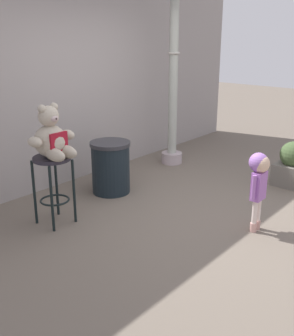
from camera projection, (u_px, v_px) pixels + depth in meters
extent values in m
plane|color=#685C51|center=(191.00, 211.00, 5.20)|extent=(24.00, 24.00, 0.00)
cube|color=gray|center=(69.00, 55.00, 5.96)|extent=(7.87, 0.30, 3.60)
cylinder|color=#25212B|center=(52.00, 158.00, 4.66)|extent=(0.42, 0.42, 0.04)
cylinder|color=black|center=(52.00, 199.00, 4.57)|extent=(0.03, 0.03, 0.76)
cylinder|color=black|center=(74.00, 191.00, 4.80)|extent=(0.03, 0.03, 0.76)
cylinder|color=black|center=(34.00, 193.00, 4.77)|extent=(0.03, 0.03, 0.76)
cylinder|color=black|center=(57.00, 185.00, 5.00)|extent=(0.03, 0.03, 0.76)
torus|color=black|center=(55.00, 200.00, 4.82)|extent=(0.34, 0.34, 0.02)
sphere|color=#AEA38F|center=(50.00, 141.00, 4.60)|extent=(0.36, 0.36, 0.36)
cube|color=maroon|center=(59.00, 142.00, 4.50)|extent=(0.22, 0.03, 0.22)
sphere|color=#AEA38F|center=(49.00, 116.00, 4.51)|extent=(0.23, 0.23, 0.23)
ellipsoid|color=#B09999|center=(54.00, 119.00, 4.46)|extent=(0.10, 0.07, 0.07)
sphere|color=black|center=(56.00, 119.00, 4.44)|extent=(0.03, 0.03, 0.03)
sphere|color=#AEA38F|center=(42.00, 109.00, 4.42)|extent=(0.09, 0.09, 0.09)
sphere|color=#AEA38F|center=(54.00, 107.00, 4.54)|extent=(0.09, 0.09, 0.09)
ellipsoid|color=#AEA38F|center=(35.00, 142.00, 4.41)|extent=(0.13, 0.20, 0.11)
ellipsoid|color=#AEA38F|center=(67.00, 135.00, 4.73)|extent=(0.13, 0.20, 0.11)
ellipsoid|color=#AEA38F|center=(55.00, 155.00, 4.47)|extent=(0.12, 0.31, 0.14)
ellipsoid|color=#AEA38F|center=(67.00, 152.00, 4.59)|extent=(0.12, 0.31, 0.14)
cylinder|color=#D09890|center=(253.00, 227.00, 4.67)|extent=(0.07, 0.07, 0.10)
cylinder|color=silver|center=(255.00, 212.00, 4.61)|extent=(0.06, 0.06, 0.27)
cylinder|color=#D09890|center=(257.00, 224.00, 4.73)|extent=(0.07, 0.07, 0.10)
cylinder|color=silver|center=(258.00, 209.00, 4.67)|extent=(0.06, 0.06, 0.27)
cube|color=#9F61B4|center=(259.00, 186.00, 4.55)|extent=(0.19, 0.11, 0.32)
cylinder|color=#9F61B4|center=(254.00, 187.00, 4.46)|extent=(0.05, 0.05, 0.27)
cylinder|color=#9F61B4|center=(264.00, 181.00, 4.63)|extent=(0.05, 0.05, 0.27)
sphere|color=#D8B293|center=(261.00, 164.00, 4.47)|extent=(0.20, 0.20, 0.20)
sphere|color=#9664B6|center=(259.00, 162.00, 4.48)|extent=(0.21, 0.21, 0.21)
cylinder|color=black|center=(111.00, 169.00, 5.73)|extent=(0.52, 0.52, 0.66)
cylinder|color=#2D2D33|center=(110.00, 144.00, 5.61)|extent=(0.55, 0.55, 0.05)
cylinder|color=#AF9EA2|center=(172.00, 158.00, 7.07)|extent=(0.34, 0.34, 0.18)
cylinder|color=#A4A89D|center=(174.00, 63.00, 6.58)|extent=(0.14, 0.14, 2.94)
torus|color=#ADA89E|center=(174.00, 53.00, 6.53)|extent=(0.19, 0.19, 0.04)
cube|color=#615B54|center=(291.00, 174.00, 6.05)|extent=(0.44, 0.44, 0.32)
sphere|color=#425832|center=(293.00, 155.00, 5.95)|extent=(0.37, 0.37, 0.37)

